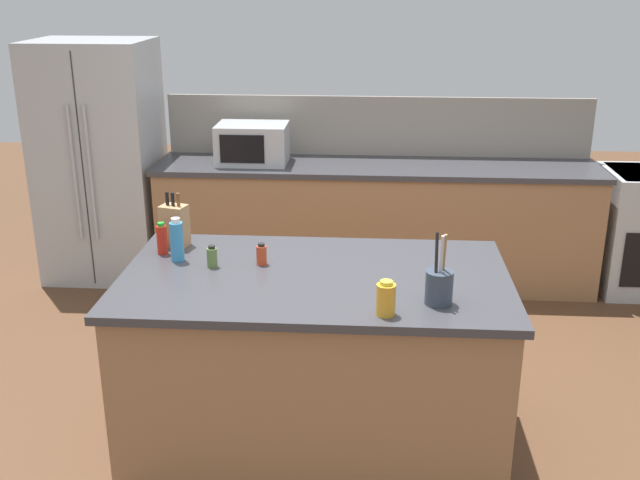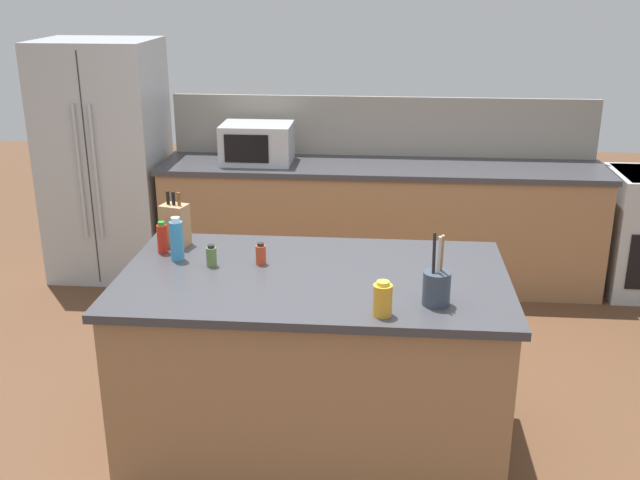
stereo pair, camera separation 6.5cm
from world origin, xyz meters
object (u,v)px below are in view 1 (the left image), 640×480
(refrigerator, at_px, (100,161))
(spice_jar_oregano, at_px, (212,257))
(knife_block, at_px, (174,225))
(microwave, at_px, (252,144))
(utensil_crock, at_px, (439,286))
(dish_soap_bottle, at_px, (177,241))
(spice_jar_paprika, at_px, (262,255))
(honey_jar, at_px, (386,299))
(hot_sauce_bottle, at_px, (162,239))

(refrigerator, height_order, spice_jar_oregano, refrigerator)
(refrigerator, xyz_separation_m, knife_block, (1.08, -1.90, 0.14))
(microwave, bearing_deg, utensil_crock, -64.38)
(refrigerator, height_order, dish_soap_bottle, refrigerator)
(refrigerator, distance_m, dish_soap_bottle, 2.41)
(spice_jar_paprika, xyz_separation_m, honey_jar, (0.60, -0.54, 0.02))
(knife_block, bearing_deg, refrigerator, 135.15)
(hot_sauce_bottle, xyz_separation_m, dish_soap_bottle, (0.10, -0.09, 0.03))
(knife_block, relative_size, dish_soap_bottle, 1.30)
(hot_sauce_bottle, bearing_deg, dish_soap_bottle, -42.39)
(refrigerator, height_order, spice_jar_paprika, refrigerator)
(spice_jar_oregano, bearing_deg, microwave, 93.50)
(spice_jar_paprika, height_order, dish_soap_bottle, dish_soap_bottle)
(knife_block, height_order, dish_soap_bottle, knife_block)
(refrigerator, height_order, hot_sauce_bottle, refrigerator)
(spice_jar_paprika, xyz_separation_m, dish_soap_bottle, (-0.42, 0.02, 0.05))
(refrigerator, relative_size, microwave, 3.50)
(spice_jar_paprika, relative_size, dish_soap_bottle, 0.49)
(refrigerator, relative_size, dish_soap_bottle, 8.24)
(utensil_crock, bearing_deg, spice_jar_paprika, 153.83)
(microwave, height_order, dish_soap_bottle, microwave)
(spice_jar_oregano, bearing_deg, honey_jar, -30.23)
(microwave, bearing_deg, hot_sauce_bottle, -94.65)
(refrigerator, height_order, honey_jar, refrigerator)
(honey_jar, bearing_deg, refrigerator, 129.07)
(utensil_crock, xyz_separation_m, spice_jar_paprika, (-0.83, 0.41, -0.03))
(microwave, bearing_deg, refrigerator, 177.56)
(refrigerator, bearing_deg, dish_soap_bottle, -61.57)
(refrigerator, bearing_deg, spice_jar_oregano, -58.60)
(utensil_crock, height_order, dish_soap_bottle, utensil_crock)
(honey_jar, bearing_deg, utensil_crock, 29.15)
(spice_jar_paprika, distance_m, honey_jar, 0.80)
(spice_jar_paprika, bearing_deg, dish_soap_bottle, 177.06)
(spice_jar_oregano, distance_m, spice_jar_paprika, 0.24)
(microwave, relative_size, knife_block, 1.81)
(utensil_crock, xyz_separation_m, dish_soap_bottle, (-1.25, 0.43, 0.02))
(knife_block, xyz_separation_m, dish_soap_bottle, (0.07, -0.21, -0.01))
(hot_sauce_bottle, bearing_deg, honey_jar, -30.02)
(knife_block, bearing_deg, microwave, 101.73)
(refrigerator, height_order, knife_block, refrigerator)
(spice_jar_paprika, bearing_deg, refrigerator, 126.30)
(utensil_crock, bearing_deg, microwave, 115.62)
(refrigerator, distance_m, spice_jar_paprika, 2.65)
(hot_sauce_bottle, bearing_deg, spice_jar_paprika, -12.29)
(hot_sauce_bottle, bearing_deg, knife_block, 73.30)
(hot_sauce_bottle, relative_size, dish_soap_bottle, 0.75)
(hot_sauce_bottle, bearing_deg, spice_jar_oregano, -29.40)
(spice_jar_oregano, xyz_separation_m, hot_sauce_bottle, (-0.29, 0.16, 0.03))
(utensil_crock, distance_m, dish_soap_bottle, 1.32)
(microwave, distance_m, utensil_crock, 2.76)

